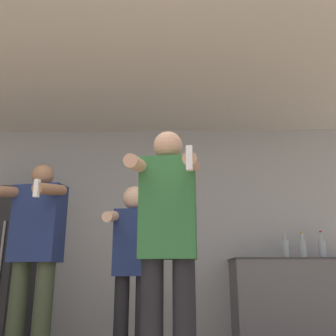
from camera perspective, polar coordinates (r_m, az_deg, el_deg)
The scene contains 9 objects.
wall_back at distance 4.53m, azimuth -5.51°, elevation -9.61°, with size 7.00×0.06×2.55m.
ceiling_slab at distance 3.51m, azimuth -7.86°, elevation 15.08°, with size 7.00×3.48×0.05m.
counter at distance 4.34m, azimuth 19.16°, elevation -19.16°, with size 1.34×0.61×0.95m.
bottle_amber_bourbon at distance 4.44m, azimuth 22.48°, elevation -11.24°, with size 0.07×0.07×0.30m.
bottle_short_whiskey at distance 4.31m, azimuth 17.54°, elevation -11.67°, with size 0.07×0.07×0.27m.
bottle_green_wine at distance 4.37m, azimuth 19.88°, elevation -11.37°, with size 0.07×0.07×0.29m.
person_woman_foreground at distance 2.38m, azimuth -0.03°, elevation -11.38°, with size 0.46×0.54×1.71m.
person_man_side at distance 3.41m, azimuth -19.62°, elevation -11.56°, with size 0.57×0.58×1.73m.
person_spectator_back at distance 3.34m, azimuth -5.34°, elevation -13.62°, with size 0.43×0.49×1.55m.
Camera 1 is at (0.53, -1.48, 0.76)m, focal length 40.00 mm.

